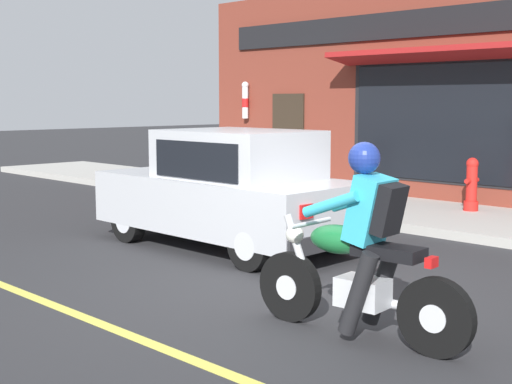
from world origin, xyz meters
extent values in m
plane|color=#2B2B2D|center=(0.00, 0.00, 0.00)|extent=(80.00, 80.00, 0.00)
cube|color=#ADAAA3|center=(5.08, 3.00, 0.07)|extent=(2.60, 22.00, 0.14)
cube|color=maroon|center=(6.63, 2.87, 2.10)|extent=(0.50, 9.99, 4.20)
cube|color=black|center=(6.36, 1.62, 1.55)|extent=(0.04, 4.19, 2.10)
cube|color=black|center=(6.38, 1.62, 1.55)|extent=(0.02, 4.39, 2.20)
cube|color=#2D2319|center=(6.36, 5.61, 1.05)|extent=(0.04, 0.90, 2.10)
cube|color=maroon|center=(6.03, 1.62, 2.75)|extent=(0.81, 4.79, 0.24)
cube|color=black|center=(6.35, 2.87, 3.35)|extent=(0.06, 8.49, 0.50)
cylinder|color=white|center=(6.28, 6.86, 1.90)|extent=(0.14, 0.14, 0.70)
cylinder|color=red|center=(6.28, 6.86, 1.90)|extent=(0.15, 0.15, 0.20)
sphere|color=silver|center=(6.28, 6.86, 2.30)|extent=(0.16, 0.16, 0.16)
cylinder|color=black|center=(-0.55, -0.71, 0.31)|extent=(0.15, 0.63, 0.62)
cylinder|color=silver|center=(-0.55, -0.71, 0.31)|extent=(0.14, 0.23, 0.22)
cylinder|color=black|center=(-0.44, -2.11, 0.31)|extent=(0.15, 0.63, 0.62)
cylinder|color=silver|center=(-0.44, -2.11, 0.31)|extent=(0.14, 0.23, 0.22)
cube|color=silver|center=(-0.49, -1.46, 0.39)|extent=(0.31, 0.42, 0.24)
ellipsoid|color=#196B33|center=(-0.51, -1.21, 0.80)|extent=(0.34, 0.54, 0.24)
cube|color=black|center=(-0.47, -1.69, 0.76)|extent=(0.30, 0.58, 0.10)
cylinder|color=silver|center=(-0.54, -0.81, 0.62)|extent=(0.10, 0.33, 0.68)
cylinder|color=silver|center=(-0.53, -0.93, 0.91)|extent=(0.56, 0.08, 0.04)
sphere|color=silver|center=(-0.54, -0.76, 0.79)|extent=(0.16, 0.16, 0.16)
cylinder|color=silver|center=(-0.30, -1.85, 0.29)|extent=(0.12, 0.55, 0.08)
cube|color=red|center=(-0.44, -2.06, 0.73)|extent=(0.12, 0.07, 0.08)
cylinder|color=black|center=(-0.66, -1.54, 0.43)|extent=(0.17, 0.36, 0.71)
cylinder|color=black|center=(-0.30, -1.51, 0.43)|extent=(0.17, 0.36, 0.71)
cube|color=#33B2D1|center=(-0.49, -1.51, 1.08)|extent=(0.36, 0.35, 0.57)
cylinder|color=#33B2D1|center=(-0.70, -1.29, 1.12)|extent=(0.13, 0.52, 0.26)
cylinder|color=#33B2D1|center=(-0.31, -1.25, 1.12)|extent=(0.13, 0.52, 0.26)
sphere|color=navy|center=(-0.49, -1.45, 1.49)|extent=(0.26, 0.26, 0.26)
cube|color=black|center=(-0.47, -1.67, 1.10)|extent=(0.30, 0.26, 0.42)
cylinder|color=black|center=(0.52, 3.27, 0.30)|extent=(0.18, 0.60, 0.60)
cylinder|color=silver|center=(0.52, 3.27, 0.30)|extent=(0.20, 0.33, 0.33)
cylinder|color=black|center=(1.96, 3.27, 0.30)|extent=(0.18, 0.60, 0.60)
cylinder|color=silver|center=(1.96, 3.27, 0.30)|extent=(0.20, 0.33, 0.33)
cylinder|color=black|center=(0.52, 0.87, 0.30)|extent=(0.18, 0.60, 0.60)
cylinder|color=silver|center=(0.52, 0.87, 0.30)|extent=(0.20, 0.33, 0.33)
cylinder|color=black|center=(1.96, 0.87, 0.30)|extent=(0.18, 0.60, 0.60)
cylinder|color=silver|center=(1.96, 0.87, 0.30)|extent=(0.20, 0.33, 0.33)
cube|color=#B7BABF|center=(1.24, 2.07, 0.60)|extent=(1.64, 3.70, 0.70)
cube|color=#B7BABF|center=(1.24, 1.82, 1.24)|extent=(1.44, 1.90, 0.66)
cube|color=black|center=(1.24, 2.69, 1.19)|extent=(1.32, 0.35, 0.51)
cube|color=black|center=(0.51, 1.82, 1.22)|extent=(0.03, 1.52, 0.46)
cube|color=black|center=(1.96, 1.82, 1.22)|extent=(0.03, 1.52, 0.46)
cube|color=silver|center=(0.73, 3.93, 0.72)|extent=(0.24, 0.04, 0.14)
cube|color=red|center=(0.73, 0.21, 0.74)|extent=(0.20, 0.04, 0.16)
cube|color=silver|center=(1.75, 3.93, 0.72)|extent=(0.24, 0.04, 0.14)
cube|color=red|center=(1.74, 0.21, 0.74)|extent=(0.20, 0.04, 0.16)
cube|color=#28282B|center=(1.24, 3.90, 0.35)|extent=(1.61, 0.12, 0.20)
cube|color=#28282B|center=(1.24, 0.24, 0.35)|extent=(1.61, 0.12, 0.20)
cylinder|color=red|center=(5.65, 0.87, 0.22)|extent=(0.24, 0.24, 0.16)
cylinder|color=red|center=(5.65, 0.87, 0.59)|extent=(0.18, 0.18, 0.58)
sphere|color=red|center=(5.65, 0.87, 0.92)|extent=(0.20, 0.20, 0.20)
cylinder|color=red|center=(5.52, 0.87, 0.64)|extent=(0.10, 0.08, 0.08)
cylinder|color=red|center=(5.78, 0.87, 0.64)|extent=(0.10, 0.08, 0.08)
cylinder|color=#2D2D33|center=(4.46, 4.37, 0.59)|extent=(0.52, 0.52, 0.90)
cylinder|color=black|center=(4.46, 4.37, 1.08)|extent=(0.56, 0.56, 0.08)
cube|color=black|center=(5.08, 7.11, 0.16)|extent=(0.36, 0.36, 0.04)
cone|color=orange|center=(5.08, 7.11, 0.46)|extent=(0.28, 0.28, 0.56)
cylinder|color=white|center=(5.08, 7.11, 0.48)|extent=(0.20, 0.20, 0.08)
camera|label=1|loc=(-5.12, -4.84, 1.94)|focal=50.00mm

